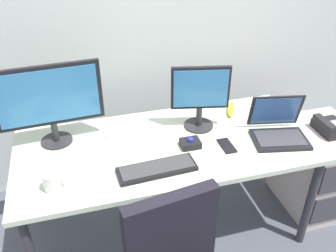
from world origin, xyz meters
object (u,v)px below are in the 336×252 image
at_px(cell_phone, 227,146).
at_px(keyboard, 157,169).
at_px(monitor_main, 49,100).
at_px(banana, 231,109).
at_px(laptop, 278,129).
at_px(coffee_mug, 53,181).
at_px(paper_notepad, 115,129).
at_px(file_cabinet, 318,168).
at_px(desk_phone, 330,127).
at_px(monitor_side, 200,94).
at_px(trackball_mouse, 190,143).

bearing_deg(cell_phone, keyboard, -167.10).
relative_size(monitor_main, banana, 3.04).
height_order(monitor_main, banana, monitor_main).
distance_m(laptop, coffee_mug, 1.28).
relative_size(monitor_main, laptop, 1.61).
height_order(coffee_mug, banana, coffee_mug).
height_order(monitor_main, paper_notepad, monitor_main).
bearing_deg(laptop, keyboard, -171.14).
bearing_deg(cell_phone, file_cabinet, 6.51).
height_order(desk_phone, cell_phone, desk_phone).
relative_size(desk_phone, cell_phone, 1.41).
bearing_deg(desk_phone, monitor_main, 172.03).
xyz_separation_m(file_cabinet, keyboard, (-1.19, -0.19, 0.40)).
distance_m(monitor_side, paper_notepad, 0.55).
distance_m(desk_phone, coffee_mug, 1.71).
bearing_deg(banana, desk_phone, -26.44).
height_order(file_cabinet, desk_phone, desk_phone).
bearing_deg(paper_notepad, monitor_side, -11.30).
relative_size(desk_phone, paper_notepad, 0.96).
height_order(keyboard, trackball_mouse, trackball_mouse).
distance_m(file_cabinet, banana, 0.75).
height_order(trackball_mouse, paper_notepad, trackball_mouse).
bearing_deg(cell_phone, banana, 62.49).
distance_m(laptop, cell_phone, 0.33).
relative_size(file_cabinet, keyboard, 1.49).
height_order(monitor_main, cell_phone, monitor_main).
bearing_deg(paper_notepad, banana, 0.99).
bearing_deg(trackball_mouse, cell_phone, -15.98).
height_order(desk_phone, trackball_mouse, trackball_mouse).
distance_m(file_cabinet, coffee_mug, 1.77).
distance_m(file_cabinet, keyboard, 1.27).
xyz_separation_m(laptop, coffee_mug, (-1.28, -0.12, -0.01)).
bearing_deg(monitor_side, paper_notepad, 168.70).
height_order(monitor_side, banana, monitor_side).
bearing_deg(desk_phone, paper_notepad, 168.59).
xyz_separation_m(monitor_main, paper_notepad, (0.35, 0.03, -0.27)).
height_order(laptop, coffee_mug, laptop).
height_order(paper_notepad, cell_phone, paper_notepad).
height_order(keyboard, banana, banana).
xyz_separation_m(monitor_main, coffee_mug, (-0.02, -0.41, -0.23)).
xyz_separation_m(keyboard, coffee_mug, (-0.51, 0.00, 0.03)).
relative_size(desk_phone, banana, 1.05).
xyz_separation_m(laptop, banana, (-0.14, 0.34, -0.03)).
relative_size(keyboard, banana, 2.19).
relative_size(monitor_main, coffee_mug, 5.79).
relative_size(file_cabinet, monitor_side, 1.57).
bearing_deg(paper_notepad, keyboard, -71.68).
relative_size(monitor_side, cell_phone, 2.78).
distance_m(trackball_mouse, paper_notepad, 0.48).
bearing_deg(cell_phone, paper_notepad, 149.07).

